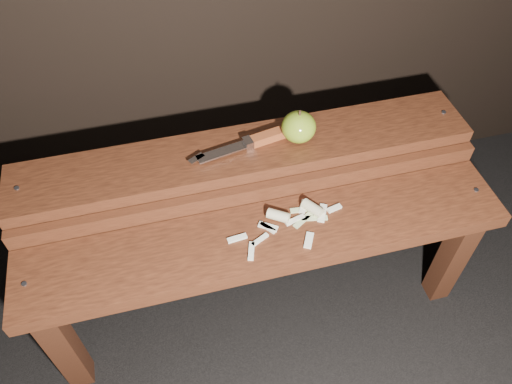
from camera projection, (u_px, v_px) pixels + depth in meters
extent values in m
plane|color=black|center=(261.00, 301.00, 1.55)|extent=(60.00, 60.00, 0.00)
cube|color=#35180D|center=(64.00, 346.00, 1.25)|extent=(0.06, 0.06, 0.38)
cube|color=#35180D|center=(452.00, 257.00, 1.43)|extent=(0.06, 0.06, 0.38)
cube|color=#451F10|center=(267.00, 239.00, 1.21)|extent=(1.20, 0.20, 0.04)
cylinder|color=slate|center=(24.00, 284.00, 1.11)|extent=(0.01, 0.01, 0.00)
cylinder|color=slate|center=(476.00, 190.00, 1.29)|extent=(0.01, 0.01, 0.00)
cube|color=#35180D|center=(59.00, 242.00, 1.41)|extent=(0.06, 0.06, 0.46)
cube|color=#35180D|center=(409.00, 173.00, 1.59)|extent=(0.06, 0.06, 0.46)
cube|color=#451F10|center=(256.00, 193.00, 1.26)|extent=(1.20, 0.02, 0.05)
cube|color=#451F10|center=(246.00, 153.00, 1.29)|extent=(1.20, 0.18, 0.04)
cylinder|color=slate|center=(17.00, 188.00, 1.19)|extent=(0.01, 0.01, 0.00)
cylinder|color=slate|center=(444.00, 112.00, 1.37)|extent=(0.01, 0.01, 0.00)
ellipsoid|color=olive|center=(299.00, 127.00, 1.27)|extent=(0.09, 0.09, 0.08)
cylinder|color=#382314|center=(300.00, 113.00, 1.23)|extent=(0.01, 0.01, 0.01)
cube|color=brown|center=(272.00, 136.00, 1.29)|extent=(0.12, 0.05, 0.02)
cube|color=silver|center=(248.00, 143.00, 1.27)|extent=(0.03, 0.04, 0.03)
cube|color=silver|center=(221.00, 152.00, 1.25)|extent=(0.13, 0.05, 0.00)
cube|color=silver|center=(196.00, 158.00, 1.24)|extent=(0.05, 0.04, 0.00)
cube|color=beige|center=(251.00, 251.00, 1.16)|extent=(0.03, 0.05, 0.01)
cube|color=beige|center=(322.00, 213.00, 1.24)|extent=(0.04, 0.06, 0.01)
cube|color=beige|center=(268.00, 227.00, 1.21)|extent=(0.05, 0.04, 0.01)
cube|color=beige|center=(237.00, 238.00, 1.19)|extent=(0.05, 0.02, 0.01)
cube|color=beige|center=(303.00, 206.00, 1.25)|extent=(0.03, 0.04, 0.01)
cube|color=beige|center=(268.00, 228.00, 1.21)|extent=(0.04, 0.04, 0.01)
cube|color=beige|center=(334.00, 208.00, 1.25)|extent=(0.04, 0.02, 0.01)
cube|color=beige|center=(295.00, 220.00, 1.22)|extent=(0.05, 0.02, 0.01)
cube|color=beige|center=(260.00, 240.00, 1.18)|extent=(0.05, 0.03, 0.01)
cube|color=beige|center=(309.00, 240.00, 1.18)|extent=(0.04, 0.05, 0.01)
cylinder|color=#C9BB8C|center=(278.00, 216.00, 1.22)|extent=(0.06, 0.05, 0.03)
cylinder|color=#C9BB8C|center=(313.00, 208.00, 1.23)|extent=(0.05, 0.06, 0.03)
cube|color=#BCC988|center=(303.00, 210.00, 1.24)|extent=(0.07, 0.02, 0.00)
cube|color=#BCC988|center=(314.00, 218.00, 1.23)|extent=(0.07, 0.03, 0.00)
cube|color=#BCC988|center=(304.00, 220.00, 1.22)|extent=(0.06, 0.05, 0.00)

